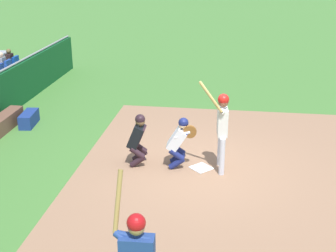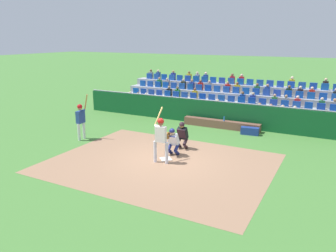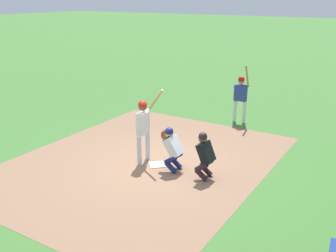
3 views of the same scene
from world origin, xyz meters
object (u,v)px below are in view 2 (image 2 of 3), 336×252
(home_plate_marker, at_px, (166,159))
(water_bottle_on_bench, at_px, (224,119))
(equipment_duffel_bag, at_px, (250,131))
(catcher_crouching, at_px, (173,140))
(on_deck_batter, at_px, (81,118))
(home_plate_umpire, at_px, (182,134))
(batter_at_plate, at_px, (161,135))
(dugout_bench, at_px, (221,124))

(home_plate_marker, distance_m, water_bottle_on_bench, 5.73)
(equipment_duffel_bag, bearing_deg, home_plate_marker, 61.05)
(catcher_crouching, height_order, on_deck_batter, on_deck_batter)
(catcher_crouching, xyz_separation_m, on_deck_batter, (5.03, 0.01, 0.41))
(home_plate_umpire, xyz_separation_m, equipment_duffel_bag, (-2.15, -3.71, -0.51))
(water_bottle_on_bench, bearing_deg, batter_at_plate, 84.22)
(dugout_bench, bearing_deg, equipment_duffel_bag, 162.62)
(catcher_crouching, height_order, dugout_bench, catcher_crouching)
(home_plate_marker, distance_m, equipment_duffel_bag, 5.66)
(dugout_bench, xyz_separation_m, water_bottle_on_bench, (-0.19, 0.10, 0.35))
(home_plate_umpire, bearing_deg, dugout_bench, -95.37)
(home_plate_marker, bearing_deg, on_deck_batter, -5.97)
(water_bottle_on_bench, bearing_deg, home_plate_umpire, 81.93)
(batter_at_plate, height_order, water_bottle_on_bench, batter_at_plate)
(catcher_crouching, xyz_separation_m, water_bottle_on_bench, (-0.58, -5.14, -0.13))
(home_plate_marker, bearing_deg, catcher_crouching, -94.48)
(batter_at_plate, xyz_separation_m, on_deck_batter, (4.99, -0.96, -0.06))
(batter_at_plate, relative_size, home_plate_umpire, 1.70)
(catcher_crouching, bearing_deg, batter_at_plate, 87.58)
(home_plate_marker, bearing_deg, home_plate_umpire, -91.17)
(water_bottle_on_bench, height_order, on_deck_batter, on_deck_batter)
(home_plate_marker, distance_m, home_plate_umpire, 1.67)
(home_plate_marker, relative_size, dugout_bench, 0.10)
(home_plate_marker, xyz_separation_m, home_plate_umpire, (-0.03, -1.52, 0.69))
(home_plate_marker, height_order, on_deck_batter, on_deck_batter)
(home_plate_umpire, bearing_deg, batter_at_plate, 89.11)
(equipment_duffel_bag, bearing_deg, on_deck_batter, 26.95)
(home_plate_marker, distance_m, on_deck_batter, 5.14)
(equipment_duffel_bag, distance_m, on_deck_batter, 8.62)
(dugout_bench, height_order, on_deck_batter, on_deck_batter)
(batter_at_plate, distance_m, equipment_duffel_bag, 6.15)
(batter_at_plate, bearing_deg, water_bottle_on_bench, -95.78)
(home_plate_marker, xyz_separation_m, on_deck_batter, (4.99, -0.52, 1.10))
(batter_at_plate, height_order, equipment_duffel_bag, batter_at_plate)
(dugout_bench, bearing_deg, catcher_crouching, 85.75)
(home_plate_marker, relative_size, catcher_crouching, 0.35)
(batter_at_plate, bearing_deg, on_deck_batter, -10.93)
(water_bottle_on_bench, distance_m, equipment_duffel_bag, 1.67)
(home_plate_marker, relative_size, water_bottle_on_bench, 1.74)
(home_plate_umpire, distance_m, on_deck_batter, 5.14)
(catcher_crouching, bearing_deg, water_bottle_on_bench, -96.42)
(home_plate_marker, xyz_separation_m, water_bottle_on_bench, (-0.62, -5.67, 0.55))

